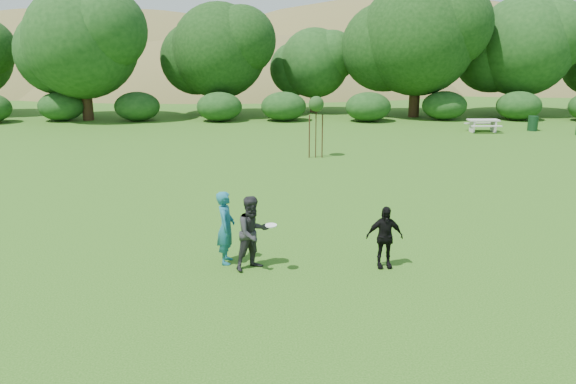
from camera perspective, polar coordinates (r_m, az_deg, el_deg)
name	(u,v)px	position (r m, az deg, el deg)	size (l,w,h in m)	color
ground	(292,269)	(13.42, 0.46, -7.86)	(120.00, 120.00, 0.00)	#19470C
player_teal	(226,227)	(13.61, -6.33, -3.60)	(0.65, 0.43, 1.79)	#1A6076
player_grey	(253,233)	(13.18, -3.59, -4.18)	(0.87, 0.67, 1.78)	#262629
player_black	(384,237)	(13.49, 9.77, -4.54)	(0.88, 0.37, 1.51)	black
trash_can_near	(533,123)	(37.46, 23.62, 6.41)	(0.60, 0.60, 0.90)	#12331B
frisbee	(271,225)	(12.80, -1.73, -3.40)	(0.27, 0.27, 0.04)	white
sapling	(316,106)	(25.94, 2.88, 8.76)	(0.70, 0.70, 2.85)	#362115
picnic_table	(483,123)	(35.79, 19.21, 6.59)	(1.80, 1.48, 0.76)	#B8B6A9
hillside	(268,163)	(82.62, -2.01, 2.93)	(150.00, 72.00, 52.00)	olive
tree_row	(320,47)	(41.22, 3.32, 14.45)	(53.92, 10.38, 9.62)	#3A2616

